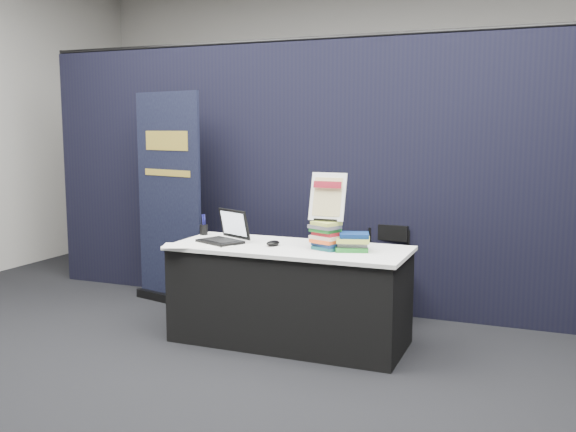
{
  "coord_description": "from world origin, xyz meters",
  "views": [
    {
      "loc": [
        1.79,
        -3.87,
        1.64
      ],
      "look_at": [
        -0.01,
        0.55,
        0.98
      ],
      "focal_mm": 40.0,
      "sensor_mm": 36.0,
      "label": 1
    }
  ],
  "objects_px": {
    "display_table": "(289,294)",
    "info_sign": "(328,197)",
    "laptop": "(223,234)",
    "book_stack_tall": "(326,235)",
    "pullup_banner": "(169,211)",
    "stacking_chair": "(384,268)",
    "book_stack_short": "(353,242)"
  },
  "relations": [
    {
      "from": "laptop",
      "to": "info_sign",
      "type": "bearing_deg",
      "value": 27.31
    },
    {
      "from": "info_sign",
      "to": "stacking_chair",
      "type": "bearing_deg",
      "value": 75.35
    },
    {
      "from": "display_table",
      "to": "info_sign",
      "type": "relative_size",
      "value": 4.93
    },
    {
      "from": "laptop",
      "to": "stacking_chair",
      "type": "relative_size",
      "value": 0.5
    },
    {
      "from": "book_stack_short",
      "to": "pullup_banner",
      "type": "distance_m",
      "value": 2.05
    },
    {
      "from": "display_table",
      "to": "book_stack_short",
      "type": "xyz_separation_m",
      "value": [
        0.49,
        0.01,
        0.44
      ]
    },
    {
      "from": "laptop",
      "to": "info_sign",
      "type": "relative_size",
      "value": 1.09
    },
    {
      "from": "laptop",
      "to": "stacking_chair",
      "type": "height_order",
      "value": "laptop"
    },
    {
      "from": "laptop",
      "to": "book_stack_tall",
      "type": "height_order",
      "value": "laptop"
    },
    {
      "from": "info_sign",
      "to": "pullup_banner",
      "type": "relative_size",
      "value": 0.19
    },
    {
      "from": "book_stack_short",
      "to": "info_sign",
      "type": "xyz_separation_m",
      "value": [
        -0.2,
        0.0,
        0.32
      ]
    },
    {
      "from": "pullup_banner",
      "to": "stacking_chair",
      "type": "xyz_separation_m",
      "value": [
        1.99,
        0.25,
        -0.43
      ]
    },
    {
      "from": "book_stack_tall",
      "to": "book_stack_short",
      "type": "bearing_deg",
      "value": 7.84
    },
    {
      "from": "pullup_banner",
      "to": "laptop",
      "type": "bearing_deg",
      "value": -21.88
    },
    {
      "from": "pullup_banner",
      "to": "stacking_chair",
      "type": "distance_m",
      "value": 2.05
    },
    {
      "from": "book_stack_tall",
      "to": "pullup_banner",
      "type": "distance_m",
      "value": 1.87
    },
    {
      "from": "display_table",
      "to": "book_stack_tall",
      "type": "relative_size",
      "value": 7.61
    },
    {
      "from": "laptop",
      "to": "stacking_chair",
      "type": "distance_m",
      "value": 1.45
    },
    {
      "from": "info_sign",
      "to": "pullup_banner",
      "type": "height_order",
      "value": "pullup_banner"
    },
    {
      "from": "display_table",
      "to": "pullup_banner",
      "type": "bearing_deg",
      "value": 156.84
    },
    {
      "from": "info_sign",
      "to": "laptop",
      "type": "bearing_deg",
      "value": -177.34
    },
    {
      "from": "laptop",
      "to": "display_table",
      "type": "bearing_deg",
      "value": 27.75
    },
    {
      "from": "book_stack_short",
      "to": "info_sign",
      "type": "height_order",
      "value": "info_sign"
    },
    {
      "from": "display_table",
      "to": "info_sign",
      "type": "bearing_deg",
      "value": 1.71
    },
    {
      "from": "laptop",
      "to": "info_sign",
      "type": "xyz_separation_m",
      "value": [
        0.85,
        0.04,
        0.32
      ]
    },
    {
      "from": "stacking_chair",
      "to": "info_sign",
      "type": "bearing_deg",
      "value": -96.74
    },
    {
      "from": "info_sign",
      "to": "book_stack_tall",
      "type": "bearing_deg",
      "value": -89.86
    },
    {
      "from": "book_stack_tall",
      "to": "stacking_chair",
      "type": "bearing_deg",
      "value": 75.69
    },
    {
      "from": "display_table",
      "to": "pullup_banner",
      "type": "relative_size",
      "value": 0.92
    },
    {
      "from": "display_table",
      "to": "laptop",
      "type": "relative_size",
      "value": 4.51
    },
    {
      "from": "stacking_chair",
      "to": "book_stack_short",
      "type": "bearing_deg",
      "value": -84.1
    },
    {
      "from": "info_sign",
      "to": "pullup_banner",
      "type": "xyz_separation_m",
      "value": [
        -1.76,
        0.62,
        -0.26
      ]
    }
  ]
}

